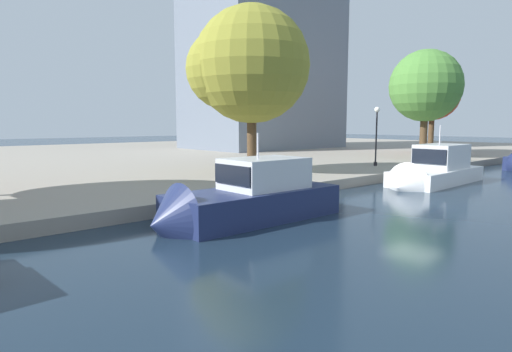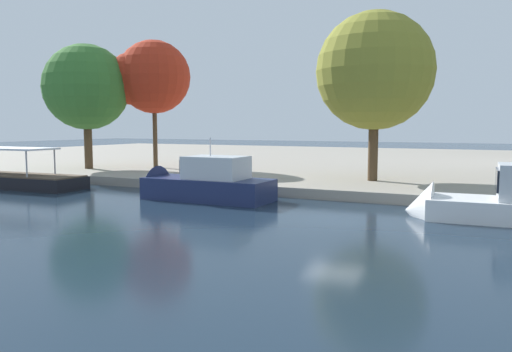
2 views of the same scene
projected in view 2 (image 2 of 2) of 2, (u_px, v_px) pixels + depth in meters
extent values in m
plane|color=#192838|center=(334.00, 219.00, 22.36)|extent=(220.00, 220.00, 0.00)
cube|color=gray|center=(430.00, 163.00, 51.61)|extent=(120.00, 55.00, 0.59)
cube|color=black|center=(5.00, 183.00, 34.28)|extent=(12.29, 3.54, 1.17)
cube|color=brown|center=(5.00, 174.00, 34.22)|extent=(12.04, 3.38, 0.08)
cylinder|color=#B2B2B7|center=(27.00, 164.00, 31.75)|extent=(0.10, 0.10, 1.67)
cylinder|color=#B2B2B7|center=(55.00, 162.00, 33.90)|extent=(0.10, 0.10, 1.67)
cube|color=silver|center=(4.00, 148.00, 34.05)|extent=(7.66, 3.07, 0.12)
cube|color=navy|center=(208.00, 192.00, 28.10)|extent=(7.29, 2.88, 1.56)
cone|color=navy|center=(150.00, 188.00, 29.88)|extent=(1.20, 2.73, 2.72)
cube|color=silver|center=(216.00, 168.00, 27.72)|extent=(3.28, 2.30, 1.25)
cube|color=black|center=(197.00, 166.00, 28.28)|extent=(0.88, 2.15, 0.75)
cylinder|color=silver|center=(210.00, 147.00, 27.77)|extent=(0.08, 0.08, 1.03)
cone|color=white|center=(419.00, 211.00, 23.19)|extent=(1.32, 2.82, 2.77)
cube|color=black|center=(509.00, 180.00, 21.58)|extent=(1.08, 2.23, 0.94)
cylinder|color=#4C3823|center=(155.00, 136.00, 42.99)|extent=(0.38, 0.38, 5.36)
sphere|color=#B22D19|center=(154.00, 77.00, 42.49)|extent=(6.16, 6.16, 6.16)
sphere|color=#B22D19|center=(132.00, 83.00, 42.01)|extent=(3.68, 3.68, 3.68)
sphere|color=#B22D19|center=(132.00, 75.00, 41.92)|extent=(3.74, 3.74, 3.74)
cylinder|color=#4C3823|center=(88.00, 144.00, 41.71)|extent=(0.66, 0.66, 4.10)
sphere|color=#38702D|center=(86.00, 87.00, 41.24)|extent=(7.00, 7.00, 7.00)
sphere|color=#38702D|center=(69.00, 84.00, 40.08)|extent=(3.77, 3.77, 3.77)
sphere|color=#38702D|center=(93.00, 89.00, 42.15)|extent=(3.66, 3.66, 3.66)
cylinder|color=#4C3823|center=(373.00, 148.00, 32.42)|extent=(0.62, 0.62, 4.21)
sphere|color=olive|center=(375.00, 71.00, 31.93)|extent=(7.51, 7.51, 7.51)
sphere|color=olive|center=(395.00, 70.00, 31.90)|extent=(3.40, 3.40, 3.40)
sphere|color=olive|center=(361.00, 77.00, 33.47)|extent=(5.23, 5.23, 5.23)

